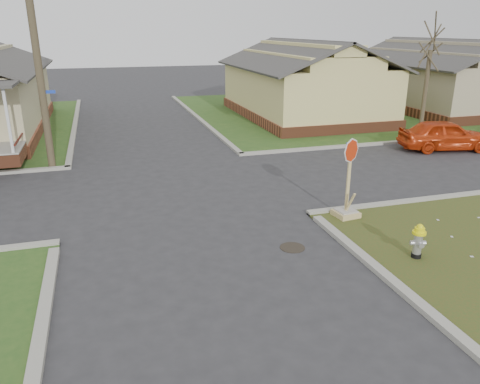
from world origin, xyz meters
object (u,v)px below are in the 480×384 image
object	(u,v)px
fire_hydrant	(418,239)
red_sedan	(445,135)
stop_sign	(347,200)
utility_pole	(36,46)

from	to	relation	value
fire_hydrant	red_sedan	bearing A→B (deg)	66.85
fire_hydrant	stop_sign	size ratio (longest dim) A/B	0.37
stop_sign	red_sedan	world-z (taller)	stop_sign
stop_sign	fire_hydrant	bearing A→B (deg)	-89.66
fire_hydrant	stop_sign	bearing A→B (deg)	115.86
utility_pole	fire_hydrant	xyz separation A→B (m)	(9.03, -10.83, -4.13)
utility_pole	fire_hydrant	size ratio (longest dim) A/B	10.32
utility_pole	fire_hydrant	world-z (taller)	utility_pole
fire_hydrant	red_sedan	distance (m)	11.89
utility_pole	red_sedan	world-z (taller)	utility_pole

